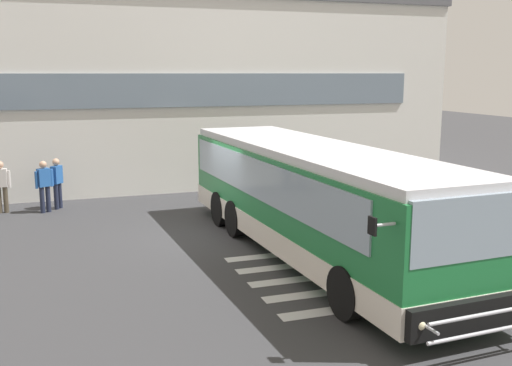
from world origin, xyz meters
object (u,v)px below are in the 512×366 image
at_px(passenger_near_column, 1,184).
at_px(passenger_by_doorway, 44,184).
at_px(passenger_at_curb_edge, 57,181).
at_px(bus_main_foreground, 313,202).

height_order(passenger_near_column, passenger_by_doorway, same).
bearing_deg(passenger_at_curb_edge, passenger_near_column, -177.92).
distance_m(passenger_by_doorway, passenger_at_curb_edge, 0.59).
bearing_deg(passenger_by_doorway, passenger_near_column, 163.64).
xyz_separation_m(bus_main_foreground, passenger_at_curb_edge, (-5.85, 7.40, -0.40)).
bearing_deg(passenger_near_column, passenger_by_doorway, -16.36).
bearing_deg(passenger_at_curb_edge, passenger_by_doorway, -131.87).
height_order(passenger_by_doorway, passenger_at_curb_edge, same).
relative_size(passenger_by_doorway, passenger_at_curb_edge, 1.00).
bearing_deg(passenger_at_curb_edge, bus_main_foreground, -51.67).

